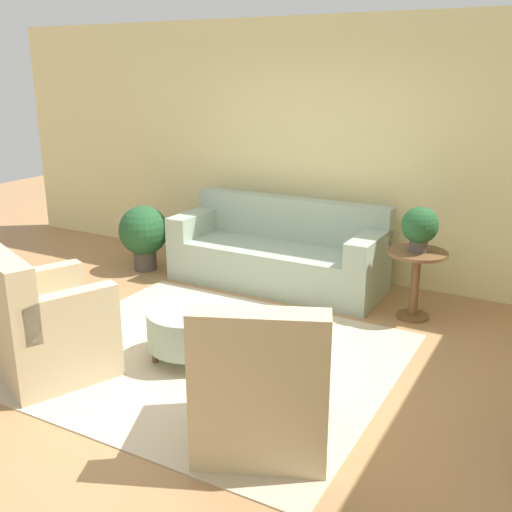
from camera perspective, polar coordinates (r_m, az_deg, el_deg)
ground_plane at (r=4.98m, az=-4.64°, el=-9.70°), size 16.00×16.00×0.00m
wall_back at (r=6.72m, az=7.06°, el=9.92°), size 8.90×0.12×2.80m
rug at (r=4.98m, az=-4.64°, el=-9.65°), size 2.93×2.59×0.01m
couch at (r=6.50m, az=2.17°, el=0.14°), size 2.30×0.87×0.91m
armchair_left at (r=4.84m, az=-19.53°, el=-6.49°), size 1.04×1.03×0.99m
armchair_right at (r=3.76m, az=0.63°, el=-12.59°), size 1.04×1.03×0.99m
ottoman_table at (r=4.87m, az=-6.17°, el=-6.75°), size 0.71×0.71×0.42m
side_table at (r=5.76m, az=14.99°, el=-1.55°), size 0.55×0.55×0.66m
potted_plant_on_side_table at (r=5.64m, az=15.34°, el=2.72°), size 0.34×0.34×0.42m
potted_plant_floor at (r=7.06m, az=-10.65°, el=2.19°), size 0.57×0.57×0.76m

